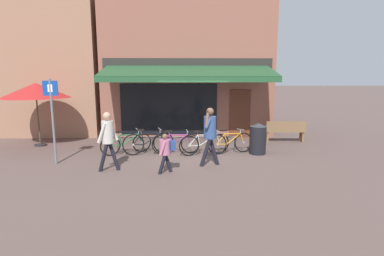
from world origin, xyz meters
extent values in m
plane|color=brown|center=(0.00, 0.00, 0.00)|extent=(160.00, 160.00, 0.00)
cube|color=#8E5647|center=(-0.14, 4.25, 3.10)|extent=(7.53, 3.00, 6.20)
cube|color=black|center=(-0.97, 2.74, 1.25)|extent=(4.14, 0.04, 2.20)
cube|color=#5B2D1E|center=(2.12, 2.74, 1.05)|extent=(0.90, 0.04, 2.10)
cube|color=#282623|center=(-0.14, 2.73, 3.19)|extent=(7.16, 0.06, 0.44)
cube|color=#23512D|center=(-0.14, 1.76, 2.86)|extent=(6.78, 2.00, 0.50)
cube|color=#23512D|center=(-0.14, 0.77, 2.54)|extent=(6.78, 0.03, 0.20)
cube|color=#9E7056|center=(-8.06, 4.75, 2.95)|extent=(7.90, 4.00, 5.90)
cylinder|color=#47494F|center=(-0.59, 0.12, 0.55)|extent=(4.20, 0.04, 0.04)
cylinder|color=#47494F|center=(-2.64, 0.12, 0.28)|extent=(0.04, 0.04, 0.55)
cylinder|color=#47494F|center=(1.46, 0.12, 0.28)|extent=(0.04, 0.04, 0.55)
torus|color=black|center=(-1.81, 0.21, 0.34)|extent=(0.66, 0.40, 0.69)
cylinder|color=#9E9EA3|center=(-1.81, 0.21, 0.34)|extent=(0.09, 0.09, 0.07)
torus|color=black|center=(-2.80, -0.29, 0.34)|extent=(0.66, 0.40, 0.69)
cylinder|color=#9E9EA3|center=(-2.80, -0.29, 0.34)|extent=(0.09, 0.09, 0.07)
cylinder|color=#23703D|center=(-2.18, 0.01, 0.50)|extent=(0.57, 0.29, 0.37)
cylinder|color=#23703D|center=(-2.21, -0.02, 0.68)|extent=(0.62, 0.34, 0.05)
cylinder|color=#23703D|center=(-2.48, -0.15, 0.51)|extent=(0.11, 0.11, 0.36)
cylinder|color=#23703D|center=(-2.62, -0.20, 0.34)|extent=(0.36, 0.21, 0.05)
cylinder|color=#23703D|center=(-2.65, -0.23, 0.51)|extent=(0.32, 0.16, 0.36)
cylinder|color=#23703D|center=(-1.86, 0.17, 0.51)|extent=(0.14, 0.12, 0.34)
cylinder|color=#9E9EA3|center=(-2.52, -0.19, 0.73)|extent=(0.06, 0.05, 0.11)
cube|color=black|center=(-2.54, -0.20, 0.80)|extent=(0.26, 0.20, 0.06)
cylinder|color=#9E9EA3|center=(-1.91, 0.13, 0.74)|extent=(0.04, 0.04, 0.14)
cylinder|color=#9E9EA3|center=(-1.90, 0.13, 0.81)|extent=(0.26, 0.47, 0.06)
torus|color=black|center=(-1.04, 0.07, 0.37)|extent=(0.73, 0.27, 0.74)
cylinder|color=#9E9EA3|center=(-1.04, 0.07, 0.37)|extent=(0.08, 0.08, 0.07)
torus|color=black|center=(-2.04, -0.22, 0.37)|extent=(0.73, 0.27, 0.74)
cylinder|color=#9E9EA3|center=(-2.04, -0.22, 0.37)|extent=(0.08, 0.08, 0.07)
cylinder|color=black|center=(-1.42, -0.03, 0.53)|extent=(0.57, 0.20, 0.39)
cylinder|color=black|center=(-1.46, -0.04, 0.73)|extent=(0.63, 0.21, 0.05)
cylinder|color=black|center=(-1.73, -0.12, 0.54)|extent=(0.12, 0.05, 0.39)
cylinder|color=black|center=(-1.87, -0.17, 0.36)|extent=(0.36, 0.13, 0.05)
cylinder|color=black|center=(-1.91, -0.17, 0.55)|extent=(0.31, 0.13, 0.39)
cylinder|color=black|center=(-1.09, 0.06, 0.54)|extent=(0.15, 0.06, 0.36)
cylinder|color=#9E9EA3|center=(-1.78, -0.13, 0.78)|extent=(0.06, 0.03, 0.11)
cube|color=black|center=(-1.80, -0.13, 0.85)|extent=(0.26, 0.16, 0.05)
cylinder|color=#9E9EA3|center=(-1.15, 0.05, 0.79)|extent=(0.03, 0.04, 0.14)
cylinder|color=#9E9EA3|center=(-1.15, 0.05, 0.86)|extent=(0.17, 0.51, 0.04)
torus|color=black|center=(-0.10, 0.02, 0.34)|extent=(0.68, 0.11, 0.68)
cylinder|color=#9E9EA3|center=(-0.10, 0.02, 0.34)|extent=(0.08, 0.07, 0.07)
torus|color=black|center=(-1.10, -0.08, 0.34)|extent=(0.68, 0.11, 0.68)
cylinder|color=#9E9EA3|center=(-1.10, -0.08, 0.34)|extent=(0.08, 0.07, 0.07)
cylinder|color=#892D7A|center=(-0.48, -0.02, 0.49)|extent=(0.56, 0.09, 0.36)
cylinder|color=#892D7A|center=(-0.52, -0.02, 0.67)|extent=(0.62, 0.09, 0.05)
cylinder|color=#892D7A|center=(-0.79, -0.05, 0.50)|extent=(0.11, 0.04, 0.36)
cylinder|color=#892D7A|center=(-0.92, -0.06, 0.33)|extent=(0.35, 0.07, 0.05)
cylinder|color=#892D7A|center=(-0.96, -0.06, 0.51)|extent=(0.30, 0.06, 0.36)
cylinder|color=#892D7A|center=(-0.15, 0.01, 0.50)|extent=(0.14, 0.05, 0.33)
cylinder|color=#9E9EA3|center=(-0.84, -0.05, 0.72)|extent=(0.05, 0.03, 0.11)
cube|color=black|center=(-0.85, -0.05, 0.79)|extent=(0.25, 0.12, 0.05)
cylinder|color=#9E9EA3|center=(-0.21, 0.01, 0.73)|extent=(0.03, 0.03, 0.14)
cylinder|color=#9E9EA3|center=(-0.21, 0.01, 0.80)|extent=(0.07, 0.52, 0.03)
torus|color=black|center=(0.91, -0.06, 0.35)|extent=(0.70, 0.25, 0.71)
cylinder|color=#9E9EA3|center=(0.91, -0.06, 0.35)|extent=(0.08, 0.08, 0.07)
torus|color=black|center=(-0.15, -0.36, 0.35)|extent=(0.70, 0.25, 0.71)
cylinder|color=#9E9EA3|center=(-0.15, -0.36, 0.35)|extent=(0.08, 0.08, 0.07)
cylinder|color=#BCB7B2|center=(0.50, -0.18, 0.51)|extent=(0.60, 0.19, 0.38)
cylinder|color=#BCB7B2|center=(0.47, -0.19, 0.69)|extent=(0.66, 0.22, 0.05)
cylinder|color=#BCB7B2|center=(0.18, -0.27, 0.52)|extent=(0.12, 0.08, 0.37)
cylinder|color=#BCB7B2|center=(0.03, -0.31, 0.34)|extent=(0.38, 0.14, 0.05)
cylinder|color=#BCB7B2|center=(-0.01, -0.32, 0.53)|extent=(0.33, 0.11, 0.37)
cylinder|color=#BCB7B2|center=(0.85, -0.08, 0.52)|extent=(0.16, 0.08, 0.34)
cylinder|color=#9E9EA3|center=(0.13, -0.29, 0.75)|extent=(0.06, 0.04, 0.11)
cube|color=black|center=(0.11, -0.30, 0.82)|extent=(0.26, 0.16, 0.05)
cylinder|color=#9E9EA3|center=(0.79, -0.10, 0.75)|extent=(0.03, 0.04, 0.14)
cylinder|color=#9E9EA3|center=(0.79, -0.10, 0.82)|extent=(0.17, 0.51, 0.04)
torus|color=black|center=(1.78, 0.13, 0.35)|extent=(0.70, 0.30, 0.70)
cylinder|color=#9E9EA3|center=(1.78, 0.13, 0.35)|extent=(0.09, 0.08, 0.07)
torus|color=black|center=(0.82, -0.15, 0.35)|extent=(0.70, 0.30, 0.70)
cylinder|color=#9E9EA3|center=(0.82, -0.15, 0.35)|extent=(0.09, 0.08, 0.07)
cylinder|color=orange|center=(1.41, 0.04, 0.50)|extent=(0.54, 0.22, 0.37)
cylinder|color=orange|center=(1.37, 0.04, 0.68)|extent=(0.60, 0.21, 0.05)
cylinder|color=orange|center=(1.12, -0.05, 0.51)|extent=(0.12, 0.05, 0.37)
cylinder|color=orange|center=(0.99, -0.11, 0.34)|extent=(0.35, 0.13, 0.05)
cylinder|color=orange|center=(0.95, -0.10, 0.52)|extent=(0.29, 0.15, 0.36)
cylinder|color=orange|center=(1.72, 0.13, 0.51)|extent=(0.15, 0.04, 0.34)
cylinder|color=#9E9EA3|center=(1.06, -0.05, 0.74)|extent=(0.05, 0.02, 0.11)
cube|color=black|center=(1.04, -0.05, 0.81)|extent=(0.26, 0.17, 0.06)
cylinder|color=#9E9EA3|center=(1.66, 0.13, 0.75)|extent=(0.04, 0.04, 0.14)
cylinder|color=#9E9EA3|center=(1.66, 0.14, 0.81)|extent=(0.17, 0.51, 0.07)
cylinder|color=black|center=(0.32, -1.54, 0.42)|extent=(0.36, 0.15, 0.86)
cylinder|color=black|center=(0.57, -1.36, 0.42)|extent=(0.36, 0.15, 0.86)
cylinder|color=#334C7F|center=(0.44, -1.45, 1.16)|extent=(0.40, 0.40, 0.66)
sphere|color=brown|center=(0.44, -1.45, 1.63)|extent=(0.22, 0.22, 0.22)
cylinder|color=#334C7F|center=(0.56, -1.25, 1.16)|extent=(0.30, 0.15, 0.59)
cylinder|color=#334C7F|center=(0.37, -1.67, 1.31)|extent=(0.23, 0.19, 0.29)
cylinder|color=brown|center=(0.34, -1.66, 1.40)|extent=(0.17, 0.20, 0.44)
cube|color=black|center=(0.37, -1.61, 1.61)|extent=(0.03, 0.07, 0.14)
cylinder|color=black|center=(-0.92, -2.23, 0.26)|extent=(0.25, 0.11, 0.56)
cylinder|color=black|center=(-0.77, -2.05, 0.26)|extent=(0.25, 0.11, 0.56)
cylinder|color=#B26684|center=(-0.85, -2.14, 0.74)|extent=(0.32, 0.32, 0.42)
sphere|color=brown|center=(-0.85, -2.14, 1.04)|extent=(0.14, 0.14, 0.14)
cylinder|color=#B26684|center=(-0.79, -1.96, 0.74)|extent=(0.22, 0.15, 0.38)
cylinder|color=#B26684|center=(-0.90, -2.32, 0.74)|extent=(0.22, 0.15, 0.38)
cube|color=navy|center=(-0.63, -2.13, 0.79)|extent=(0.15, 0.26, 0.25)
cylinder|color=black|center=(-2.58, -1.96, 0.40)|extent=(0.34, 0.15, 0.83)
cylinder|color=black|center=(-2.33, -1.82, 0.40)|extent=(0.34, 0.15, 0.83)
cylinder|color=beige|center=(-2.45, -1.89, 1.12)|extent=(0.37, 0.37, 0.63)
sphere|color=tan|center=(-2.45, -1.89, 1.57)|extent=(0.21, 0.21, 0.21)
cylinder|color=beige|center=(-2.34, -1.72, 1.12)|extent=(0.28, 0.11, 0.56)
cylinder|color=beige|center=(-2.57, -2.06, 1.12)|extent=(0.28, 0.11, 0.56)
cylinder|color=black|center=(2.22, -0.11, 0.48)|extent=(0.57, 0.57, 0.96)
cone|color=#33353A|center=(2.22, -0.11, 1.02)|extent=(0.58, 0.58, 0.11)
cylinder|color=slate|center=(-4.25, -1.16, 1.29)|extent=(0.07, 0.07, 2.58)
cube|color=#14429E|center=(-4.25, -1.17, 2.30)|extent=(0.44, 0.02, 0.44)
cube|color=white|center=(-4.25, -1.19, 2.30)|extent=(0.14, 0.01, 0.22)
cylinder|color=#4C3D2D|center=(-5.89, 1.33, 1.18)|extent=(0.05, 0.05, 2.36)
cone|color=red|center=(-5.89, 1.33, 2.13)|extent=(2.49, 2.49, 0.56)
cylinder|color=#262628|center=(-5.89, 1.33, 0.03)|extent=(0.44, 0.44, 0.06)
cube|color=brown|center=(3.80, 1.81, 0.45)|extent=(1.61, 0.50, 0.06)
cube|color=brown|center=(3.79, 1.62, 0.67)|extent=(1.60, 0.11, 0.40)
cube|color=brown|center=(3.08, 1.84, 0.23)|extent=(0.09, 0.35, 0.45)
cube|color=brown|center=(4.52, 1.79, 0.23)|extent=(0.09, 0.35, 0.45)
camera|label=1|loc=(-0.32, -10.15, 2.64)|focal=28.00mm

